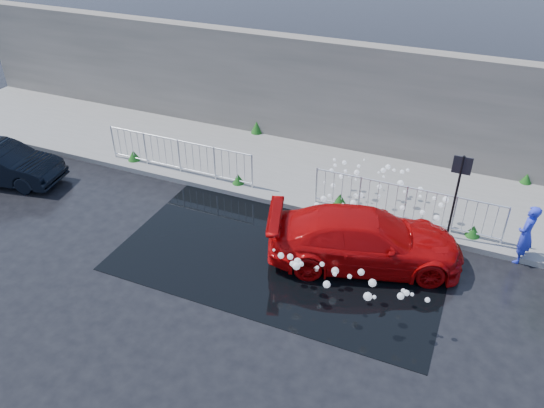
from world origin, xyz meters
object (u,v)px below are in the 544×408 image
at_px(sign_post, 458,184).
at_px(red_car, 365,239).
at_px(dark_car, 2,163).
at_px(person, 526,234).

height_order(sign_post, red_car, sign_post).
xyz_separation_m(dark_car, person, (14.76, 2.09, 0.18)).
bearing_deg(red_car, person, -84.03).
height_order(dark_car, person, person).
xyz_separation_m(red_car, person, (3.54, 1.58, 0.11)).
xyz_separation_m(sign_post, person, (1.76, -0.10, -0.93)).
distance_m(red_car, dark_car, 11.24).
distance_m(sign_post, dark_car, 13.23).
bearing_deg(person, red_car, -47.70).
bearing_deg(dark_car, sign_post, -90.47).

